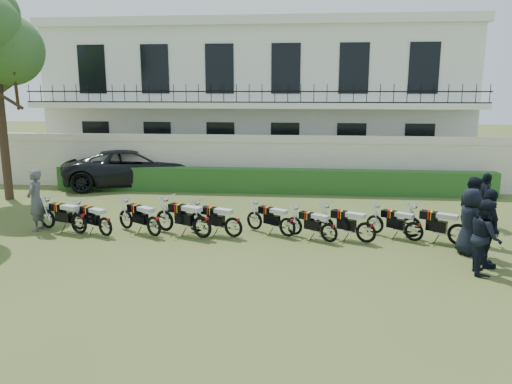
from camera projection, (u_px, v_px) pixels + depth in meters
The scene contains 21 objects.
ground at pixel (214, 245), 13.68m from camera, with size 100.00×100.00×0.00m, color #425020.
perimeter_wall at pixel (248, 162), 21.24m from camera, with size 30.00×0.35×2.30m.
hedge at pixel (270, 181), 20.50m from camera, with size 18.00×0.60×1.00m, color #204C1B.
building at pixel (260, 98), 26.53m from camera, with size 20.40×9.60×7.40m.
motorcycle_0 at pixel (79, 219), 14.61m from camera, with size 1.81×0.83×1.04m.
motorcycle_1 at pixel (105, 222), 14.38m from camera, with size 1.61×0.93×0.97m.
motorcycle_2 at pixel (154, 221), 14.35m from camera, with size 1.63×1.08×1.02m.
motorcycle_3 at pixel (202, 222), 14.17m from camera, with size 1.89×1.00×1.11m.
motorcycle_4 at pixel (233, 222), 14.27m from camera, with size 1.76×0.81×1.01m.
motorcycle_5 at pixel (287, 223), 14.33m from camera, with size 1.54×1.02×0.97m.
motorcycle_6 at pixel (329, 228), 13.81m from camera, with size 1.48×0.99×0.93m.
motorcycle_7 at pixel (366, 227), 13.75m from camera, with size 1.69×0.96×1.01m.
motorcycle_8 at pixel (414, 227), 13.91m from camera, with size 1.50×1.06×0.95m.
motorcycle_9 at pixel (459, 229), 13.51m from camera, with size 1.71×1.04×1.05m.
suv at pixel (134, 168), 21.91m from camera, with size 2.72×5.89×1.64m, color black.
inspector at pixel (36, 200), 14.97m from camera, with size 0.68×0.45×1.86m, color #56565A.
officer_1 at pixel (485, 237), 11.47m from camera, with size 0.85×0.66×1.76m, color black.
officer_2 at pixel (488, 228), 11.86m from camera, with size 1.12×0.47×1.92m, color black.
officer_3 at pixel (470, 222), 12.81m from camera, with size 0.85×0.55×1.74m, color black.
officer_4 at pixel (473, 210), 13.81m from camera, with size 0.91×0.71×1.86m, color black.
officer_5 at pixel (485, 200), 15.32m from camera, with size 1.00×0.42×1.70m, color black.
Camera 1 is at (2.47, -12.92, 4.22)m, focal length 35.00 mm.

